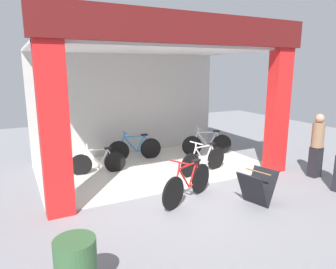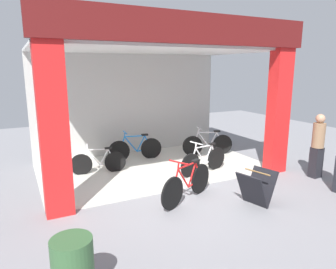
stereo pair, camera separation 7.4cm
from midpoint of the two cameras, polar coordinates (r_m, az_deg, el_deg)
ground_plane at (r=7.53m, az=2.99°, el=-9.92°), size 20.53×20.53×0.00m
shop_facade at (r=8.71m, az=-3.34°, el=7.73°), size 6.46×3.98×3.98m
bicycle_inside_0 at (r=8.49m, az=6.37°, el=-4.76°), size 1.63×0.50×0.91m
bicycle_inside_1 at (r=10.25m, az=7.03°, el=-1.76°), size 1.64×0.57×0.93m
bicycle_inside_2 at (r=8.62m, az=-12.96°, el=-5.01°), size 1.47×0.41×0.82m
bicycle_inside_3 at (r=9.65m, az=-6.31°, el=-2.64°), size 1.68×0.46×0.93m
bicycle_parked_0 at (r=6.76m, az=3.40°, el=-9.04°), size 1.61×0.79×0.97m
sandwich_board_sign at (r=6.84m, az=15.78°, el=-9.43°), size 0.84×0.75×0.74m
pedestrian_0 at (r=8.92m, az=25.57°, el=-1.74°), size 0.32×0.32×1.69m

